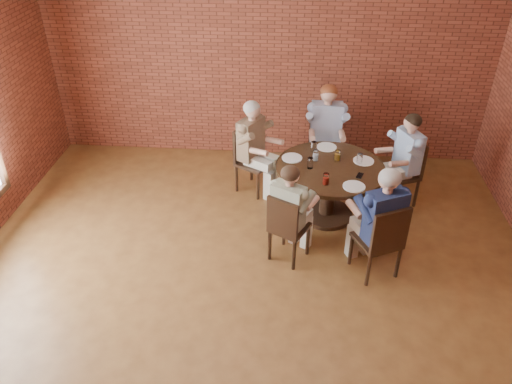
# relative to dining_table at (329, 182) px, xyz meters

# --- Properties ---
(floor) EXTENTS (7.00, 7.00, 0.00)m
(floor) POSITION_rel_dining_table_xyz_m (-0.90, -1.81, -0.53)
(floor) COLOR brown
(floor) RESTS_ON ground
(wall_back) EXTENTS (7.00, 0.00, 7.00)m
(wall_back) POSITION_rel_dining_table_xyz_m (-0.90, 1.69, 1.17)
(wall_back) COLOR brown
(wall_back) RESTS_ON ground
(dining_table) EXTENTS (1.36, 1.36, 0.75)m
(dining_table) POSITION_rel_dining_table_xyz_m (0.00, 0.00, 0.00)
(dining_table) COLOR black
(dining_table) RESTS_ON floor
(chair_a) EXTENTS (0.53, 0.53, 0.92)m
(chair_a) POSITION_rel_dining_table_xyz_m (1.04, 0.44, -0.03)
(chair_a) COLOR black
(chair_a) RESTS_ON floor
(diner_a) EXTENTS (0.77, 0.71, 1.29)m
(diner_a) POSITION_rel_dining_table_xyz_m (0.97, 0.41, 0.12)
(diner_a) COLOR #4779B9
(diner_a) RESTS_ON floor
(chair_b) EXTENTS (0.46, 0.46, 0.97)m
(chair_b) POSITION_rel_dining_table_xyz_m (-0.02, 1.12, -0.01)
(chair_b) COLOR black
(chair_b) RESTS_ON floor
(diner_b) EXTENTS (0.58, 0.70, 1.40)m
(diner_b) POSITION_rel_dining_table_xyz_m (-0.01, 1.03, 0.17)
(diner_b) COLOR #9CA9C7
(diner_b) RESTS_ON floor
(chair_c) EXTENTS (0.58, 0.58, 0.93)m
(chair_c) POSITION_rel_dining_table_xyz_m (-1.07, 0.61, -0.02)
(chair_c) COLOR black
(chair_c) RESTS_ON floor
(diner_c) EXTENTS (0.82, 0.77, 1.33)m
(diner_c) POSITION_rel_dining_table_xyz_m (-0.99, 0.57, 0.13)
(diner_c) COLOR brown
(diner_c) RESTS_ON floor
(chair_d) EXTENTS (0.52, 0.52, 0.89)m
(chair_d) POSITION_rel_dining_table_xyz_m (-0.51, -0.92, -0.04)
(chair_d) COLOR black
(chair_d) RESTS_ON floor
(diner_d) EXTENTS (0.70, 0.74, 1.24)m
(diner_d) POSITION_rel_dining_table_xyz_m (-0.48, -0.86, 0.09)
(diner_d) COLOR #A2907F
(diner_d) RESTS_ON floor
(chair_e) EXTENTS (0.58, 0.58, 0.95)m
(chair_e) POSITION_rel_dining_table_xyz_m (0.52, -1.10, -0.01)
(chair_e) COLOR black
(chair_e) RESTS_ON floor
(diner_e) EXTENTS (0.77, 0.83, 1.36)m
(diner_e) POSITION_rel_dining_table_xyz_m (0.48, -1.02, 0.15)
(diner_e) COLOR #192246
(diner_e) RESTS_ON floor
(plate_a) EXTENTS (0.26, 0.26, 0.01)m
(plate_a) POSITION_rel_dining_table_xyz_m (0.42, 0.17, 0.23)
(plate_a) COLOR white
(plate_a) RESTS_ON dining_table
(plate_b) EXTENTS (0.26, 0.26, 0.01)m
(plate_b) POSITION_rel_dining_table_xyz_m (-0.03, 0.50, 0.23)
(plate_b) COLOR white
(plate_b) RESTS_ON dining_table
(plate_c) EXTENTS (0.26, 0.26, 0.01)m
(plate_c) POSITION_rel_dining_table_xyz_m (-0.48, 0.17, 0.23)
(plate_c) COLOR white
(plate_c) RESTS_ON dining_table
(plate_d) EXTENTS (0.26, 0.26, 0.01)m
(plate_d) POSITION_rel_dining_table_xyz_m (0.25, -0.45, 0.23)
(plate_d) COLOR white
(plate_d) RESTS_ON dining_table
(glass_a) EXTENTS (0.07, 0.07, 0.14)m
(glass_a) POSITION_rel_dining_table_xyz_m (0.36, 0.10, 0.29)
(glass_a) COLOR white
(glass_a) RESTS_ON dining_table
(glass_b) EXTENTS (0.07, 0.07, 0.14)m
(glass_b) POSITION_rel_dining_table_xyz_m (0.09, 0.17, 0.29)
(glass_b) COLOR white
(glass_b) RESTS_ON dining_table
(glass_c) EXTENTS (0.07, 0.07, 0.14)m
(glass_c) POSITION_rel_dining_table_xyz_m (-0.21, 0.38, 0.29)
(glass_c) COLOR white
(glass_c) RESTS_ON dining_table
(glass_d) EXTENTS (0.07, 0.07, 0.14)m
(glass_d) POSITION_rel_dining_table_xyz_m (-0.18, 0.15, 0.29)
(glass_d) COLOR white
(glass_d) RESTS_ON dining_table
(glass_e) EXTENTS (0.07, 0.07, 0.14)m
(glass_e) POSITION_rel_dining_table_xyz_m (-0.25, -0.05, 0.29)
(glass_e) COLOR white
(glass_e) RESTS_ON dining_table
(glass_f) EXTENTS (0.07, 0.07, 0.14)m
(glass_f) POSITION_rel_dining_table_xyz_m (-0.08, -0.41, 0.29)
(glass_f) COLOR white
(glass_f) RESTS_ON dining_table
(smartphone) EXTENTS (0.10, 0.14, 0.01)m
(smartphone) POSITION_rel_dining_table_xyz_m (0.34, -0.19, 0.23)
(smartphone) COLOR black
(smartphone) RESTS_ON dining_table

